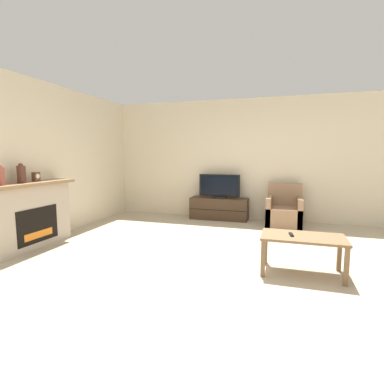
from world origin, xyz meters
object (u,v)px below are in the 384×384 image
object	(u,v)px
armchair	(284,212)
remote	(291,234)
fireplace	(30,215)
tv_stand	(219,209)
mantel_clock	(36,177)
tv	(219,187)
coffee_table	(303,241)
mantel_vase_centre_left	(21,174)
mantel_vase_left	(0,176)

from	to	relation	value
armchair	remote	world-z (taller)	armchair
fireplace	tv_stand	bearing A→B (deg)	51.05
tv_stand	mantel_clock	bearing A→B (deg)	-130.27
fireplace	mantel_clock	world-z (taller)	mantel_clock
tv	coffee_table	world-z (taller)	tv
mantel_clock	coffee_table	bearing A→B (deg)	0.14
tv	coffee_table	size ratio (longest dim) A/B	0.94
mantel_clock	coffee_table	size ratio (longest dim) A/B	0.15
tv_stand	mantel_vase_centre_left	bearing A→B (deg)	-127.67
coffee_table	remote	bearing A→B (deg)	-175.28
tv	coffee_table	xyz separation A→B (m)	(1.65, -2.78, -0.33)
tv_stand	armchair	xyz separation A→B (m)	(1.41, -0.23, 0.04)
coffee_table	mantel_vase_centre_left	bearing A→B (deg)	-175.97
fireplace	coffee_table	xyz separation A→B (m)	(4.03, 0.17, -0.12)
armchair	coffee_table	bearing A→B (deg)	-84.79
armchair	mantel_vase_centre_left	bearing A→B (deg)	-143.07
mantel_clock	tv	size ratio (longest dim) A/B	0.16
mantel_clock	armchair	bearing A→B (deg)	34.20
fireplace	remote	distance (m)	3.90
mantel_vase_centre_left	tv	bearing A→B (deg)	52.31
coffee_table	remote	world-z (taller)	remote
mantel_vase_left	coffee_table	bearing A→B (deg)	8.98
mantel_clock	remote	size ratio (longest dim) A/B	0.97
armchair	remote	distance (m)	2.58
mantel_vase_centre_left	armchair	xyz separation A→B (m)	(3.78, 2.84, -0.89)
mantel_vase_centre_left	tv	xyz separation A→B (m)	(2.37, 3.07, -0.44)
fireplace	mantel_vase_left	distance (m)	0.79
mantel_vase_centre_left	armchair	bearing A→B (deg)	36.93
coffee_table	tv	bearing A→B (deg)	120.60
remote	tv	bearing A→B (deg)	109.39
mantel_vase_left	remote	size ratio (longest dim) A/B	1.88
mantel_vase_left	armchair	distance (m)	5.03
mantel_vase_centre_left	tv_stand	distance (m)	3.99
armchair	tv_stand	bearing A→B (deg)	170.89
fireplace	mantel_vase_left	bearing A→B (deg)	-87.97
tv_stand	remote	xyz separation A→B (m)	(1.51, -2.80, 0.24)
tv	armchair	world-z (taller)	tv
tv_stand	coffee_table	size ratio (longest dim) A/B	1.32
armchair	remote	xyz separation A→B (m)	(0.10, -2.57, 0.20)
tv	coffee_table	bearing A→B (deg)	-59.40
coffee_table	mantel_clock	bearing A→B (deg)	-179.86
mantel_vase_left	fireplace	bearing A→B (deg)	92.03
remote	mantel_vase_left	bearing A→B (deg)	-179.84
mantel_clock	tv_stand	size ratio (longest dim) A/B	0.12
coffee_table	fireplace	bearing A→B (deg)	-177.64
remote	mantel_clock	bearing A→B (deg)	171.02
tv_stand	tv	size ratio (longest dim) A/B	1.40
mantel_vase_left	mantel_vase_centre_left	world-z (taller)	mantel_vase_centre_left
mantel_clock	remote	bearing A→B (deg)	-0.02
coffee_table	mantel_vase_left	bearing A→B (deg)	-171.02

